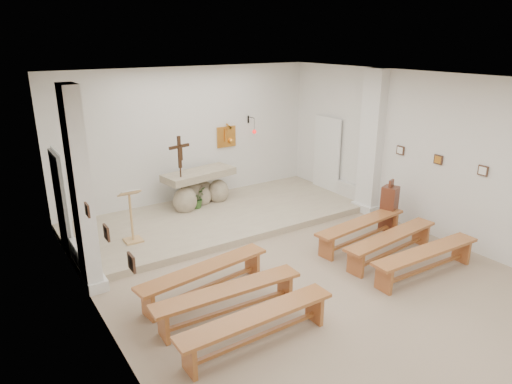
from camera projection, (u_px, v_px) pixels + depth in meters
ground at (314, 281)px, 8.19m from camera, size 7.00×10.00×0.00m
wall_left at (109, 236)px, 5.82m from camera, size 0.02×10.00×3.50m
wall_right at (447, 160)px, 9.43m from camera, size 0.02×10.00×3.50m
wall_back at (190, 137)px, 11.58m from camera, size 7.00×0.02×3.50m
ceiling at (323, 83)px, 7.07m from camera, size 7.00×10.00×0.02m
sanctuary_platform at (220, 217)px, 10.94m from camera, size 6.98×3.00×0.15m
pilaster_left at (81, 192)px, 7.46m from camera, size 0.26×0.55×3.50m
pilaster_right at (371, 143)px, 10.96m from camera, size 0.26×0.55×3.50m
gold_wall_relief at (226, 137)px, 12.13m from camera, size 0.55×0.04×0.55m
sanctuary_lamp at (254, 130)px, 12.24m from camera, size 0.11×0.36×0.44m
station_frame_left_front at (132, 263)px, 5.20m from camera, size 0.03×0.20×0.20m
station_frame_left_mid at (106, 233)px, 6.00m from camera, size 0.03×0.20×0.20m
station_frame_left_rear at (87, 210)px, 6.79m from camera, size 0.03×0.20×0.20m
station_frame_right_front at (483, 171)px, 8.80m from camera, size 0.03×0.20×0.20m
station_frame_right_mid at (438, 160)px, 9.59m from camera, size 0.03×0.20×0.20m
station_frame_right_rear at (400, 150)px, 10.38m from camera, size 0.03×0.20×0.20m
radiator_left at (78, 258)px, 8.46m from camera, size 0.10×0.85×0.52m
radiator_right at (348, 193)px, 12.02m from camera, size 0.10×0.85×0.52m
altar at (199, 190)px, 11.46m from camera, size 1.93×1.00×0.95m
lectern at (131, 216)px, 9.26m from camera, size 0.42×0.36×1.17m
crucifix_stand at (180, 169)px, 10.76m from camera, size 0.56×0.24×1.85m
potted_plant at (196, 198)px, 11.25m from camera, size 0.60×0.59×0.50m
donation_pedestal at (389, 208)px, 10.25m from camera, size 0.40×0.40×1.18m
bench_left_front at (204, 274)px, 7.66m from camera, size 2.48×0.71×0.52m
bench_right_front at (361, 227)px, 9.56m from camera, size 2.47×0.65×0.52m
bench_left_second at (228, 296)px, 7.02m from camera, size 2.46×0.49×0.52m
bench_right_second at (391, 241)px, 8.92m from camera, size 2.47×0.63×0.52m
bench_left_third at (257, 322)px, 6.37m from camera, size 2.45×0.41×0.52m
bench_right_third at (426, 256)px, 8.27m from camera, size 2.45×0.46×0.52m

